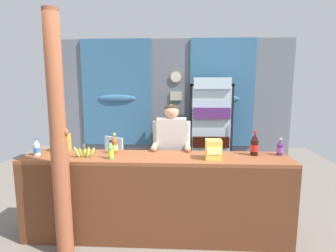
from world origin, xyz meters
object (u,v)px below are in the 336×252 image
at_px(shopkeeper, 171,147).
at_px(soda_bottle_grape_soda, 280,148).
at_px(soda_bottle_lime_soda, 111,151).
at_px(snack_box_choco_powder, 63,143).
at_px(banana_bunch, 85,152).
at_px(bottle_shelf_rack, 167,145).
at_px(soda_bottle_iced_tea, 115,145).
at_px(plastic_lawn_chair, 109,158).
at_px(snack_box_instant_noodle, 213,149).
at_px(soda_bottle_cola, 255,145).
at_px(drink_fridge, 210,125).
at_px(soda_bottle_water, 37,148).
at_px(timber_post, 59,145).
at_px(stall_counter, 155,192).

height_order(shopkeeper, soda_bottle_grape_soda, shopkeeper).
distance_m(soda_bottle_lime_soda, snack_box_choco_powder, 0.77).
height_order(soda_bottle_grape_soda, banana_bunch, soda_bottle_grape_soda).
relative_size(bottle_shelf_rack, soda_bottle_iced_tea, 4.75).
height_order(plastic_lawn_chair, snack_box_instant_noodle, snack_box_instant_noodle).
bearing_deg(snack_box_choco_powder, soda_bottle_cola, -2.21).
xyz_separation_m(drink_fridge, soda_bottle_iced_tea, (-1.34, -1.93, 0.04)).
bearing_deg(snack_box_instant_noodle, soda_bottle_water, 178.47).
bearing_deg(soda_bottle_cola, snack_box_instant_noodle, -159.24).
bearing_deg(banana_bunch, plastic_lawn_chair, 96.62).
bearing_deg(snack_box_choco_powder, soda_bottle_grape_soda, -1.57).
distance_m(drink_fridge, soda_bottle_cola, 1.95).
relative_size(timber_post, soda_bottle_iced_tea, 10.17).
bearing_deg(shopkeeper, stall_counter, -105.32).
bearing_deg(soda_bottle_lime_soda, timber_post, -147.59).
distance_m(timber_post, soda_bottle_cola, 2.17).
bearing_deg(stall_counter, soda_bottle_water, 176.69).
xyz_separation_m(soda_bottle_iced_tea, soda_bottle_grape_soda, (1.97, 0.02, -0.02)).
bearing_deg(soda_bottle_lime_soda, soda_bottle_grape_soda, 7.44).
xyz_separation_m(shopkeeper, banana_bunch, (-0.98, -0.57, 0.07)).
relative_size(stall_counter, banana_bunch, 11.70).
bearing_deg(timber_post, banana_bunch, 68.11).
bearing_deg(timber_post, soda_bottle_lime_soda, 32.41).
height_order(drink_fridge, snack_box_instant_noodle, drink_fridge).
height_order(shopkeeper, soda_bottle_iced_tea, shopkeeper).
height_order(soda_bottle_lime_soda, soda_bottle_iced_tea, soda_bottle_iced_tea).
relative_size(drink_fridge, shopkeeper, 1.24).
xyz_separation_m(stall_counter, drink_fridge, (0.83, 2.14, 0.46)).
relative_size(shopkeeper, soda_bottle_lime_soda, 7.33).
relative_size(drink_fridge, soda_bottle_lime_soda, 9.11).
bearing_deg(bottle_shelf_rack, snack_box_choco_powder, -120.38).
bearing_deg(bottle_shelf_rack, drink_fridge, -15.11).
bearing_deg(soda_bottle_iced_tea, stall_counter, -22.62).
relative_size(bottle_shelf_rack, soda_bottle_water, 5.60).
relative_size(timber_post, soda_bottle_cola, 8.80).
relative_size(plastic_lawn_chair, soda_bottle_grape_soda, 4.18).
bearing_deg(banana_bunch, snack_box_choco_powder, 143.55).
bearing_deg(plastic_lawn_chair, snack_box_choco_powder, -97.05).
bearing_deg(stall_counter, snack_box_instant_noodle, 2.31).
bearing_deg(stall_counter, soda_bottle_lime_soda, -177.60).
height_order(drink_fridge, banana_bunch, drink_fridge).
distance_m(stall_counter, shopkeeper, 0.72).
bearing_deg(bottle_shelf_rack, soda_bottle_water, -121.83).
height_order(soda_bottle_cola, soda_bottle_lime_soda, soda_bottle_cola).
distance_m(timber_post, drink_fridge, 3.03).
bearing_deg(timber_post, soda_bottle_grape_soda, 12.71).
xyz_separation_m(bottle_shelf_rack, soda_bottle_grape_soda, (1.45, -2.13, 0.46)).
bearing_deg(snack_box_choco_powder, soda_bottle_lime_soda, -25.09).
distance_m(stall_counter, snack_box_choco_powder, 1.33).
xyz_separation_m(soda_bottle_lime_soda, soda_bottle_iced_tea, (-0.01, 0.23, 0.02)).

